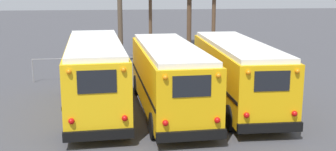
% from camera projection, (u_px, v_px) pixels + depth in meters
% --- Properties ---
extents(ground_plane, '(160.00, 160.00, 0.00)m').
position_uv_depth(ground_plane, '(167.00, 107.00, 20.17)').
color(ground_plane, '#424247').
extents(school_bus_0, '(3.04, 9.67, 3.28)m').
position_uv_depth(school_bus_0, '(96.00, 74.00, 19.22)').
color(school_bus_0, yellow).
rests_on(school_bus_0, ground).
extents(school_bus_1, '(2.91, 9.61, 3.10)m').
position_uv_depth(school_bus_1, '(169.00, 76.00, 19.16)').
color(school_bus_1, '#EAAA0F').
rests_on(school_bus_1, ground).
extents(school_bus_2, '(2.72, 9.82, 3.09)m').
position_uv_depth(school_bus_2, '(236.00, 71.00, 20.10)').
color(school_bus_2, '#EAAA0F').
rests_on(school_bus_2, ground).
extents(utility_pole, '(1.80, 0.36, 7.67)m').
position_uv_depth(utility_pole, '(120.00, 10.00, 30.72)').
color(utility_pole, brown).
rests_on(utility_pole, ground).
extents(fence_line, '(14.72, 0.06, 1.42)m').
position_uv_depth(fence_line, '(155.00, 63.00, 26.01)').
color(fence_line, '#939399').
rests_on(fence_line, ground).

